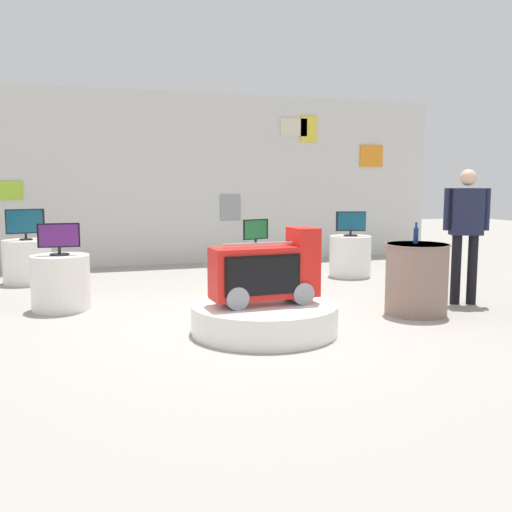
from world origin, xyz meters
TOP-DOWN VIEW (x-y plane):
  - ground_plane at (0.00, 0.00)m, footprint 30.00×30.00m
  - back_wall_display at (-0.01, 4.95)m, footprint 10.72×0.13m
  - main_display_pedestal at (0.06, -0.32)m, footprint 1.48×1.48m
  - novelty_firetruck_tv at (0.09, -0.33)m, footprint 1.10×0.45m
  - display_pedestal_left_rear at (-1.91, 1.45)m, footprint 0.68×0.68m
  - tv_on_left_rear at (-1.91, 1.44)m, footprint 0.48×0.22m
  - display_pedestal_center_rear at (-2.42, 3.54)m, footprint 0.70×0.70m
  - tv_on_center_rear at (-2.42, 3.54)m, footprint 0.55×0.19m
  - display_pedestal_right_rear at (0.63, 1.74)m, footprint 0.72×0.72m
  - tv_on_right_rear at (0.63, 1.74)m, footprint 0.39×0.21m
  - display_pedestal_far_right at (2.53, 2.63)m, footprint 0.67×0.67m
  - tv_on_far_right at (2.53, 2.63)m, footprint 0.47×0.22m
  - side_table_round at (2.00, -0.07)m, footprint 0.73×0.73m
  - bottle_on_side_table at (1.99, -0.04)m, footprint 0.06×0.06m
  - shopper_browsing_near_truck at (2.89, 0.24)m, footprint 0.53×0.32m

SIDE VIEW (x-z plane):
  - ground_plane at x=0.00m, z-range 0.00..0.00m
  - main_display_pedestal at x=0.06m, z-range 0.00..0.29m
  - display_pedestal_left_rear at x=-1.91m, z-range 0.00..0.66m
  - display_pedestal_center_rear at x=-2.42m, z-range 0.00..0.66m
  - display_pedestal_right_rear at x=0.63m, z-range 0.00..0.66m
  - display_pedestal_far_right at x=2.53m, z-range 0.00..0.66m
  - side_table_round at x=2.00m, z-range 0.01..0.83m
  - novelty_firetruck_tv at x=0.09m, z-range 0.22..0.99m
  - tv_on_right_rear at x=0.63m, z-range 0.66..1.02m
  - tv_on_left_rear at x=-1.91m, z-range 0.67..1.05m
  - tv_on_far_right at x=2.53m, z-range 0.67..1.06m
  - tv_on_center_rear at x=-2.42m, z-range 0.68..1.15m
  - bottle_on_side_table at x=1.99m, z-range 0.79..1.04m
  - shopper_browsing_near_truck at x=2.89m, z-range 0.15..1.82m
  - back_wall_display at x=-0.01m, z-range 0.00..3.15m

